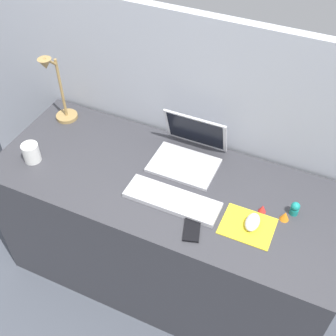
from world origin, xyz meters
TOP-DOWN VIEW (x-y plane):
  - ground_plane at (0.00, 0.00)m, footprint 6.00×6.00m
  - back_wall at (0.00, 0.36)m, footprint 2.79×0.05m
  - desk at (0.00, 0.00)m, footprint 1.59×0.64m
  - laptop at (0.04, 0.18)m, footprint 0.30×0.27m
  - keyboard at (0.08, -0.09)m, footprint 0.41×0.13m
  - mousepad at (0.41, -0.09)m, footprint 0.21×0.17m
  - mouse at (0.42, -0.08)m, footprint 0.06×0.10m
  - cell_phone at (0.21, -0.19)m, footprint 0.10×0.14m
  - desk_lamp at (-0.65, 0.17)m, footprint 0.11×0.16m
  - coffee_mug at (-0.62, -0.13)m, footprint 0.08×0.08m
  - toy_figurine_orange at (0.53, 0.01)m, footprint 0.04×0.04m
  - toy_figurine_teal at (0.56, 0.06)m, footprint 0.04×0.04m
  - toy_figurine_red at (0.44, 0.01)m, footprint 0.03×0.03m

SIDE VIEW (x-z plane):
  - ground_plane at x=0.00m, z-range 0.00..0.00m
  - desk at x=0.00m, z-range 0.00..0.74m
  - back_wall at x=0.00m, z-range 0.00..1.36m
  - mousepad at x=0.41m, z-range 0.74..0.74m
  - cell_phone at x=0.21m, z-range 0.74..0.75m
  - keyboard at x=0.08m, z-range 0.74..0.76m
  - toy_figurine_red at x=0.44m, z-range 0.74..0.78m
  - mouse at x=0.42m, z-range 0.74..0.78m
  - toy_figurine_orange at x=0.53m, z-range 0.74..0.78m
  - toy_figurine_teal at x=0.56m, z-range 0.74..0.80m
  - coffee_mug at x=-0.62m, z-range 0.74..0.83m
  - laptop at x=0.04m, z-range 0.69..0.90m
  - desk_lamp at x=-0.65m, z-range 0.73..1.12m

